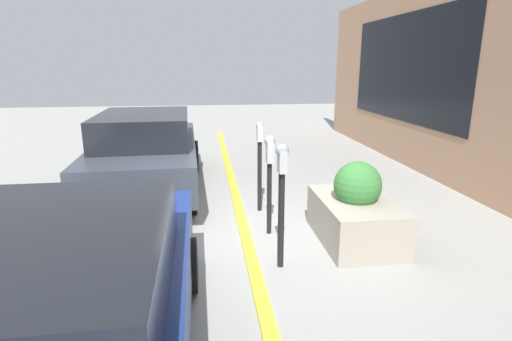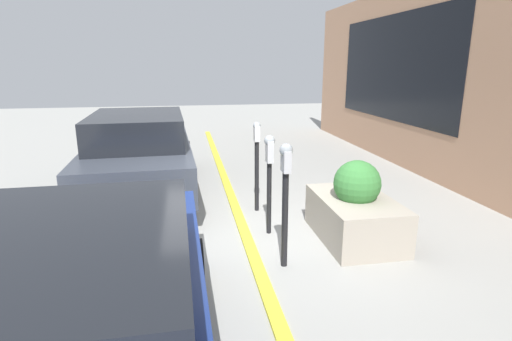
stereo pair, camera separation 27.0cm
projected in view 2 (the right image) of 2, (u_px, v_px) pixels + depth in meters
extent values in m
plane|color=#999993|center=(250.00, 234.00, 6.05)|extent=(40.00, 40.00, 0.00)
cube|color=gold|center=(245.00, 233.00, 6.03)|extent=(19.00, 0.16, 0.04)
cube|color=black|center=(391.00, 68.00, 10.24)|extent=(5.70, 0.02, 2.62)
cylinder|color=black|center=(285.00, 220.00, 4.95)|extent=(0.08, 0.08, 1.24)
cube|color=#B7B7BC|center=(286.00, 161.00, 4.76)|extent=(0.19, 0.09, 0.27)
sphere|color=gray|center=(286.00, 150.00, 4.72)|extent=(0.16, 0.16, 0.16)
cylinder|color=black|center=(269.00, 198.00, 5.96)|extent=(0.07, 0.07, 1.11)
cube|color=#B7B7BC|center=(270.00, 151.00, 5.78)|extent=(0.19, 0.09, 0.32)
sphere|color=gray|center=(270.00, 141.00, 5.74)|extent=(0.16, 0.16, 0.16)
cylinder|color=black|center=(257.00, 177.00, 6.89)|extent=(0.07, 0.07, 1.24)
cube|color=#B7B7BC|center=(257.00, 133.00, 6.70)|extent=(0.15, 0.09, 0.27)
sphere|color=gray|center=(257.00, 125.00, 6.66)|extent=(0.12, 0.12, 0.12)
cube|color=#A39989|center=(355.00, 218.00, 5.83)|extent=(1.58, 1.01, 0.63)
sphere|color=#387A38|center=(357.00, 184.00, 5.69)|extent=(0.67, 0.67, 0.67)
cube|color=navy|center=(80.00, 327.00, 2.94)|extent=(4.37, 1.92, 0.62)
cube|color=black|center=(64.00, 269.00, 2.63)|extent=(2.28, 1.67, 0.51)
cylinder|color=black|center=(194.00, 267.00, 4.44)|extent=(0.62, 0.22, 0.62)
cylinder|color=black|center=(28.00, 281.00, 4.15)|extent=(0.62, 0.22, 0.62)
cube|color=#383D47|center=(141.00, 158.00, 7.95)|extent=(4.83, 2.08, 0.67)
cube|color=black|center=(137.00, 129.00, 7.61)|extent=(2.54, 1.77, 0.56)
cylinder|color=black|center=(186.00, 156.00, 9.59)|extent=(0.72, 0.23, 0.72)
cylinder|color=black|center=(109.00, 159.00, 9.29)|extent=(0.72, 0.23, 0.72)
cylinder|color=black|center=(187.00, 194.00, 6.78)|extent=(0.72, 0.23, 0.72)
cylinder|color=black|center=(78.00, 200.00, 6.48)|extent=(0.72, 0.23, 0.72)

